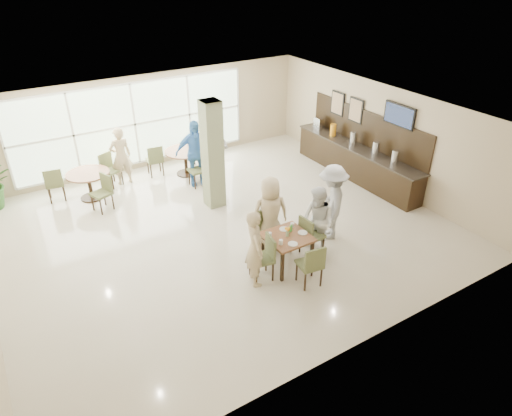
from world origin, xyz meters
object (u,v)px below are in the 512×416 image
main_table (287,240)px  round_table_right (185,155)px  buffet_counter (356,159)px  adult_standing (121,156)px  adult_b (209,143)px  teen_far (270,213)px  teen_standing (332,202)px  adult_a (195,153)px  teen_left (255,248)px  round_table_left (88,179)px  teen_right (318,222)px

main_table → round_table_right: 5.34m
buffet_counter → adult_standing: (-5.94, 3.18, 0.29)m
main_table → adult_b: 5.38m
teen_far → teen_standing: teen_standing is taller
main_table → adult_a: bearing=89.2°
adult_standing → teen_standing: bearing=120.8°
round_table_right → adult_a: (-0.02, -0.76, 0.35)m
adult_a → round_table_right: bearing=101.5°
teen_left → teen_standing: (2.37, 0.53, 0.08)m
round_table_right → buffet_counter: (4.16, -2.82, -0.04)m
adult_b → teen_standing: bearing=-17.3°
round_table_right → teen_left: size_ratio=0.73×
teen_standing → round_table_left: bearing=-102.1°
adult_standing → teen_left: bearing=97.7°
round_table_left → round_table_right: same height
round_table_left → main_table: bearing=-62.5°
teen_far → adult_b: teen_far is taller
buffet_counter → teen_far: (-4.12, -1.69, 0.30)m
buffet_counter → adult_a: (-4.18, 2.06, 0.39)m
main_table → buffet_counter: (4.24, 2.52, -0.10)m
buffet_counter → teen_right: 4.19m
adult_a → adult_b: (0.81, 0.74, -0.11)m
main_table → adult_a: adult_a is taller
round_table_right → adult_standing: 1.83m
teen_far → teen_standing: bearing=-178.2°
round_table_left → adult_b: (3.62, 0.03, 0.26)m
teen_left → teen_right: (1.69, 0.17, -0.03)m
round_table_left → teen_far: teen_far is taller
teen_right → teen_standing: bearing=109.6°
buffet_counter → teen_far: bearing=-157.7°
buffet_counter → teen_left: buffet_counter is taller
main_table → adult_standing: 5.95m
main_table → teen_left: bearing=-172.9°
adult_a → adult_b: bearing=54.9°
adult_b → teen_left: bearing=-42.5°
adult_a → adult_standing: 2.10m
teen_left → adult_b: bearing=-1.4°
teen_right → adult_a: (-0.79, 4.51, 0.15)m
main_table → round_table_right: size_ratio=0.74×
adult_standing → teen_far: bearing=109.8°
main_table → teen_far: teen_far is taller
teen_left → main_table: bearing=-66.7°
teen_right → adult_b: bearing=171.5°
adult_a → buffet_counter: bearing=-13.6°
buffet_counter → teen_right: (-3.39, -2.45, 0.24)m
teen_right → adult_a: size_ratio=0.84×
teen_far → teen_right: size_ratio=1.07×
round_table_right → adult_b: adult_b is taller
round_table_right → teen_right: size_ratio=0.76×
main_table → teen_standing: size_ratio=0.49×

